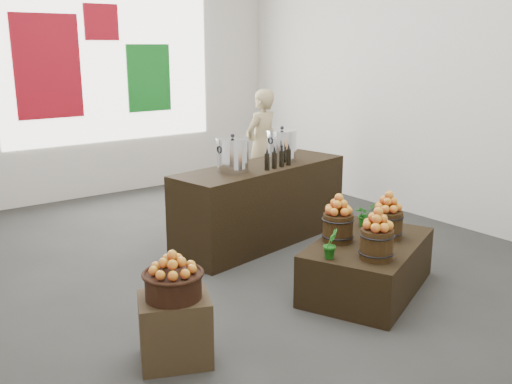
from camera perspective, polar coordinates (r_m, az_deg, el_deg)
ground at (r=5.91m, az=-2.72°, el=-7.23°), size 7.00×7.00×0.00m
back_wall at (r=8.62m, az=-16.35°, el=12.69°), size 6.00×0.04×4.00m
back_opening at (r=8.72m, az=-14.41°, el=12.83°), size 3.20×0.02×2.40m
deco_red_left at (r=8.40m, az=-20.12°, el=11.68°), size 0.90×0.04×1.40m
deco_green_right at (r=8.97m, az=-10.66°, el=11.14°), size 0.70×0.04×1.00m
deco_red_upper at (r=8.67m, az=-15.23°, el=16.08°), size 0.50×0.04×0.50m
crate at (r=4.16m, az=-8.10°, el=-13.44°), size 0.61×0.56×0.49m
wicker_basket at (r=4.02m, az=-8.27°, el=-9.24°), size 0.39×0.39×0.18m
apples_in_basket at (r=3.95m, az=-8.36°, el=-6.97°), size 0.30×0.30×0.16m
display_table at (r=5.33m, az=11.12°, el=-7.24°), size 1.58×1.31×0.47m
apple_bucket_front_left at (r=4.80m, az=11.96°, el=-5.12°), size 0.27×0.27×0.25m
apples_in_bucket_front_left at (r=4.74m, az=12.10°, el=-2.64°), size 0.20×0.20×0.18m
apple_bucket_front_right at (r=5.34m, az=12.99°, el=-3.17°), size 0.27×0.27×0.25m
apples_in_bucket_front_right at (r=5.28m, az=13.12°, el=-0.92°), size 0.20×0.20×0.18m
apple_bucket_rear at (r=5.17m, az=8.18°, el=-3.55°), size 0.27×0.27×0.25m
apples_in_bucket_rear at (r=5.10m, az=8.27°, el=-1.23°), size 0.20×0.20×0.18m
herb_garnish_right at (r=5.64m, az=10.89°, el=-2.19°), size 0.26×0.24×0.24m
herb_garnish_left at (r=4.75m, az=7.46°, el=-5.16°), size 0.16×0.15×0.25m
counter at (r=6.44m, az=0.53°, el=-1.19°), size 2.27×1.07×0.89m
stock_pot_left at (r=5.98m, az=-2.34°, el=3.63°), size 0.34×0.34×0.34m
stock_pot_center at (r=6.56m, az=2.59°, el=4.58°), size 0.34×0.34×0.34m
oil_cruets at (r=6.17m, az=2.03°, el=3.54°), size 0.32×0.12×0.25m
shopper at (r=8.12m, az=0.54°, el=4.65°), size 0.66×0.51×1.60m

